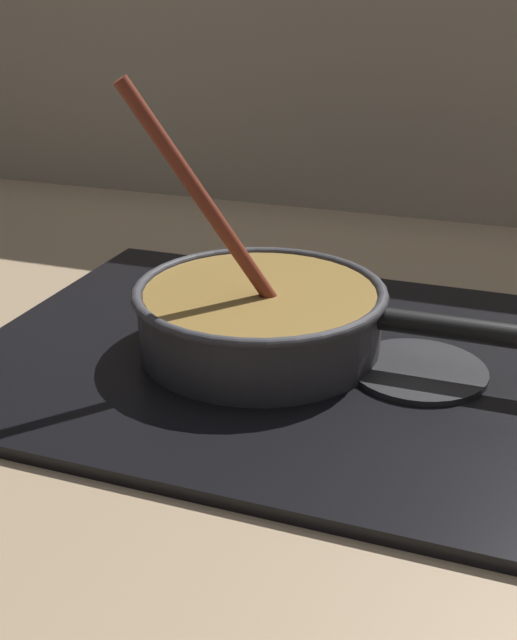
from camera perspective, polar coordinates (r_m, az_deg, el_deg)
name	(u,v)px	position (r m, az deg, el deg)	size (l,w,h in m)	color
ground	(169,496)	(0.63, -6.67, -12.83)	(2.40, 1.60, 0.04)	#9E8466
backsplash_wall	(387,37)	(1.26, 9.46, 19.93)	(2.40, 0.02, 0.55)	#B2A893
hob_plate	(258,353)	(0.79, 0.00, -2.48)	(0.56, 0.48, 0.01)	black
burner_ring	(258,345)	(0.78, 0.00, -1.83)	(0.19, 0.19, 0.01)	#592D0C
spare_burner	(418,370)	(0.75, 11.73, -3.66)	(0.13, 0.13, 0.01)	#262628
cooking_pan	(260,315)	(0.77, 0.12, 0.36)	(0.40, 0.25, 0.27)	#38383D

